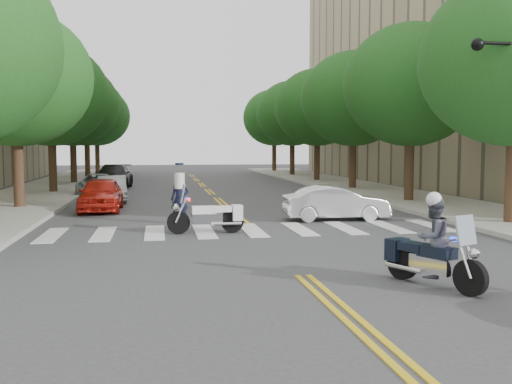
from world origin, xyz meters
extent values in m
plane|color=#38383A|center=(0.00, 0.00, 0.00)|extent=(140.00, 140.00, 0.00)
cube|color=#9E9991|center=(-9.50, 22.00, 0.07)|extent=(5.00, 60.00, 0.15)
cube|color=#9E9991|center=(9.50, 22.00, 0.07)|extent=(5.00, 60.00, 0.15)
cylinder|color=#382316|center=(-8.80, 14.00, 1.66)|extent=(0.44, 0.44, 3.32)
ellipsoid|color=#225217|center=(-8.80, 14.00, 5.56)|extent=(6.40, 6.40, 5.76)
cylinder|color=#382316|center=(-8.80, 22.00, 1.66)|extent=(0.44, 0.44, 3.32)
ellipsoid|color=#225217|center=(-8.80, 22.00, 5.56)|extent=(6.40, 6.40, 5.76)
cylinder|color=#382316|center=(-8.80, 30.00, 1.66)|extent=(0.44, 0.44, 3.32)
ellipsoid|color=#225217|center=(-8.80, 30.00, 5.56)|extent=(6.40, 6.40, 5.76)
cylinder|color=#382316|center=(-8.80, 38.00, 1.66)|extent=(0.44, 0.44, 3.32)
ellipsoid|color=#225217|center=(-8.80, 38.00, 5.56)|extent=(6.40, 6.40, 5.76)
cylinder|color=#382316|center=(-8.80, 46.00, 1.66)|extent=(0.44, 0.44, 3.32)
ellipsoid|color=#225217|center=(-8.80, 46.00, 5.56)|extent=(6.40, 6.40, 5.76)
cylinder|color=#382316|center=(8.80, 6.00, 1.66)|extent=(0.44, 0.44, 3.32)
cylinder|color=#382316|center=(8.80, 14.00, 1.66)|extent=(0.44, 0.44, 3.32)
ellipsoid|color=#225217|center=(8.80, 14.00, 5.56)|extent=(6.40, 6.40, 5.76)
cylinder|color=#382316|center=(8.80, 22.00, 1.66)|extent=(0.44, 0.44, 3.32)
ellipsoid|color=#225217|center=(8.80, 22.00, 5.56)|extent=(6.40, 6.40, 5.76)
cylinder|color=#382316|center=(8.80, 30.00, 1.66)|extent=(0.44, 0.44, 3.32)
ellipsoid|color=#225217|center=(8.80, 30.00, 5.56)|extent=(6.40, 6.40, 5.76)
cylinder|color=#382316|center=(8.80, 38.00, 1.66)|extent=(0.44, 0.44, 3.32)
ellipsoid|color=#225217|center=(8.80, 38.00, 5.56)|extent=(6.40, 6.40, 5.76)
cylinder|color=#382316|center=(8.80, 46.00, 1.66)|extent=(0.44, 0.44, 3.32)
ellipsoid|color=#225217|center=(8.80, 46.00, 5.56)|extent=(6.40, 6.40, 5.76)
sphere|color=black|center=(5.90, 3.50, 5.55)|extent=(0.36, 0.36, 0.36)
cylinder|color=black|center=(2.59, -2.09, 0.34)|extent=(0.41, 0.67, 0.68)
cylinder|color=black|center=(1.93, -0.65, 0.34)|extent=(0.44, 0.69, 0.68)
cube|color=silver|center=(2.23, -1.32, 0.45)|extent=(0.66, 0.95, 0.32)
cube|color=black|center=(2.28, -1.41, 0.70)|extent=(0.61, 0.78, 0.22)
cube|color=black|center=(2.05, -0.92, 0.72)|extent=(0.59, 0.66, 0.16)
cube|color=black|center=(1.86, -0.51, 0.60)|extent=(0.52, 0.45, 0.45)
cube|color=#8C99A5|center=(2.53, -1.98, 1.19)|extent=(0.52, 0.35, 0.54)
cube|color=red|center=(2.57, -1.77, 1.02)|extent=(0.13, 0.13, 0.08)
cube|color=#0C26E5|center=(2.35, -1.87, 1.02)|extent=(0.13, 0.13, 0.08)
imported|color=#474C56|center=(2.23, -1.32, 0.96)|extent=(0.94, 0.86, 1.57)
sphere|color=silver|center=(2.23, -1.32, 1.70)|extent=(0.30, 0.30, 0.30)
cylinder|color=black|center=(-2.37, 6.14, 0.36)|extent=(0.71, 0.16, 0.71)
cylinder|color=black|center=(-0.70, 6.17, 0.36)|extent=(0.71, 0.20, 0.71)
cube|color=silver|center=(-1.48, 6.16, 0.47)|extent=(0.95, 0.35, 0.33)
cube|color=white|center=(-1.59, 6.16, 0.73)|extent=(0.74, 0.39, 0.23)
cube|color=white|center=(-1.01, 6.17, 0.75)|extent=(0.58, 0.43, 0.17)
cube|color=white|center=(-0.54, 6.17, 0.63)|extent=(0.32, 0.47, 0.47)
cube|color=#8C99A5|center=(-2.24, 6.15, 1.26)|extent=(0.17, 0.53, 0.57)
cube|color=red|center=(-2.06, 6.02, 1.07)|extent=(0.11, 0.11, 0.08)
cube|color=#0C26E5|center=(-2.06, 6.27, 1.07)|extent=(0.11, 0.11, 0.08)
imported|color=black|center=(-2.24, 8.43, 0.86)|extent=(0.70, 0.54, 1.71)
imported|color=white|center=(3.43, 8.50, 0.63)|extent=(3.88, 1.52, 1.26)
imported|color=red|center=(-5.33, 13.00, 0.70)|extent=(1.66, 4.13, 1.41)
imported|color=#BABABA|center=(-5.20, 17.00, 0.62)|extent=(1.66, 3.88, 1.24)
imported|color=#B6B8BE|center=(-6.30, 20.99, 0.59)|extent=(1.95, 4.22, 1.17)
imported|color=black|center=(-5.77, 25.60, 0.76)|extent=(2.37, 5.31, 1.51)
imported|color=#AAAAB0|center=(-6.30, 29.50, 0.65)|extent=(1.64, 3.88, 1.31)
camera|label=1|loc=(-2.96, -11.44, 2.73)|focal=40.00mm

